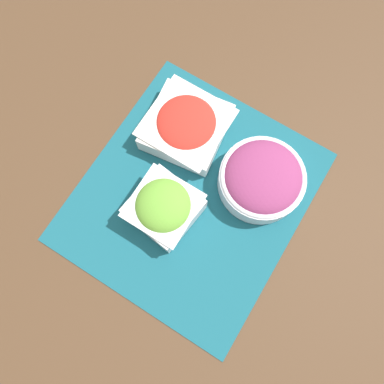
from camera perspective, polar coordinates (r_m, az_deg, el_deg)
ground_plane at (r=0.76m, az=0.00°, el=-0.65°), size 3.00×3.00×0.00m
placemat at (r=0.75m, az=0.00°, el=-0.61°), size 0.47×0.42×0.00m
lettuce_bowl at (r=0.71m, az=-4.32°, el=-2.36°), size 0.13×0.13×0.08m
tomato_bowl at (r=0.77m, az=-0.86°, el=10.07°), size 0.17×0.17×0.06m
onion_bowl at (r=0.74m, az=10.60°, el=2.00°), size 0.17×0.17×0.08m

